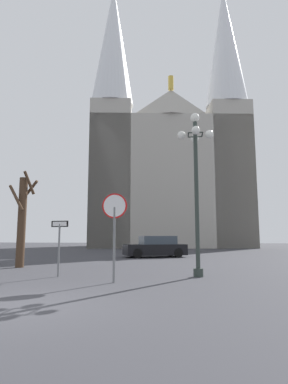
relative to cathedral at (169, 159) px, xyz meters
name	(u,v)px	position (x,y,z in m)	size (l,w,h in m)	color
ground_plane	(16,307)	(-1.77, -35.84, -11.85)	(120.00, 120.00, 0.00)	#38383D
cathedral	(169,159)	(0.00, 0.00, 0.00)	(21.66, 14.45, 36.56)	#ADA89E
stop_sign	(114,219)	(-0.48, -32.11, -9.79)	(0.83, 0.08, 2.90)	slate
one_way_arrow_sign	(59,240)	(-2.84, -30.87, -10.50)	(0.73, 0.22, 2.05)	slate
street_lamp	(196,172)	(2.29, -30.27, -7.91)	(1.39, 1.39, 6.27)	#2D3833
bare_tree	(22,219)	(-5.99, -27.75, -9.53)	(1.25, 1.27, 4.61)	#473323
parked_car_near_black	(155,247)	(-0.19, -19.63, -11.15)	(4.64, 3.28, 1.47)	black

